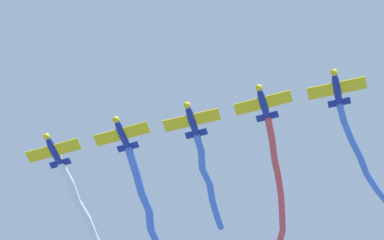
{
  "coord_description": "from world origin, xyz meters",
  "views": [
    {
      "loc": [
        -42.38,
        27.29,
        1.82
      ],
      "look_at": [
        0.67,
        3.9,
        76.91
      ],
      "focal_mm": 79.38,
      "sensor_mm": 36.0,
      "label": 1
    }
  ],
  "objects_px": {
    "airplane_right_wing": "(192,120)",
    "airplane_slot": "(263,103)",
    "airplane_left_wing": "(122,134)",
    "airplane_trail": "(337,88)",
    "airplane_lead": "(54,150)"
  },
  "relations": [
    {
      "from": "airplane_right_wing",
      "to": "airplane_slot",
      "type": "relative_size",
      "value": 1.01
    },
    {
      "from": "airplane_left_wing",
      "to": "airplane_right_wing",
      "type": "distance_m",
      "value": 7.74
    },
    {
      "from": "airplane_right_wing",
      "to": "airplane_slot",
      "type": "distance_m",
      "value": 7.73
    },
    {
      "from": "airplane_trail",
      "to": "airplane_left_wing",
      "type": "bearing_deg",
      "value": -91.14
    },
    {
      "from": "airplane_slot",
      "to": "airplane_trail",
      "type": "distance_m",
      "value": 7.74
    },
    {
      "from": "airplane_slot",
      "to": "airplane_trail",
      "type": "xyz_separation_m",
      "value": [
        -5.3,
        -5.64,
        -0.3
      ]
    },
    {
      "from": "airplane_lead",
      "to": "airplane_slot",
      "type": "distance_m",
      "value": 23.2
    },
    {
      "from": "airplane_right_wing",
      "to": "airplane_trail",
      "type": "xyz_separation_m",
      "value": [
        -10.59,
        -11.27,
        0.0
      ]
    },
    {
      "from": "airplane_lead",
      "to": "airplane_right_wing",
      "type": "bearing_deg",
      "value": 93.13
    },
    {
      "from": "airplane_right_wing",
      "to": "airplane_slot",
      "type": "bearing_deg",
      "value": 90.56
    },
    {
      "from": "airplane_left_wing",
      "to": "airplane_slot",
      "type": "relative_size",
      "value": 1.01
    },
    {
      "from": "airplane_left_wing",
      "to": "airplane_trail",
      "type": "height_order",
      "value": "airplane_left_wing"
    },
    {
      "from": "airplane_left_wing",
      "to": "airplane_slot",
      "type": "bearing_deg",
      "value": 92.86
    },
    {
      "from": "airplane_lead",
      "to": "airplane_slot",
      "type": "xyz_separation_m",
      "value": [
        -15.89,
        -16.9,
        0.3
      ]
    },
    {
      "from": "airplane_slot",
      "to": "airplane_trail",
      "type": "relative_size",
      "value": 0.97
    }
  ]
}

